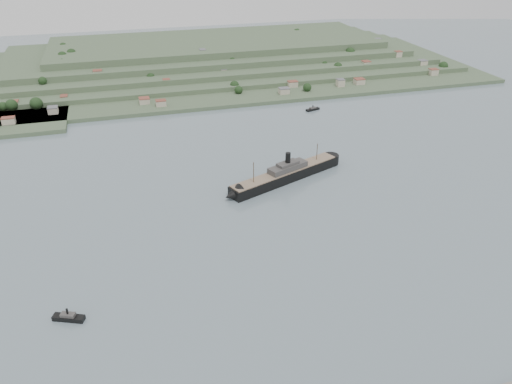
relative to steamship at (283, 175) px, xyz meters
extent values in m
plane|color=slate|center=(-37.09, -57.80, -4.89)|extent=(1400.00, 1400.00, 0.00)
cube|color=#3A5136|center=(-37.09, 302.20, -2.89)|extent=(760.00, 260.00, 4.00)
cube|color=#3A5136|center=(-17.09, 327.20, 1.61)|extent=(680.00, 220.00, 5.00)
cube|color=#3A5136|center=(-2.09, 342.20, 7.11)|extent=(600.00, 200.00, 6.00)
cube|color=#3A5136|center=(12.91, 357.20, 13.61)|extent=(520.00, 180.00, 7.00)
cube|color=#3A5136|center=(27.91, 372.20, 21.11)|extent=(440.00, 160.00, 8.00)
cube|color=black|center=(2.39, 0.97, -1.11)|extent=(95.12, 48.52, 7.57)
cone|color=black|center=(-42.74, -17.28, -1.11)|extent=(16.90, 16.90, 12.98)
cylinder|color=black|center=(47.52, 19.21, -1.11)|extent=(12.98, 12.98, 7.57)
cube|color=#7E6954|center=(2.39, 0.97, 3.00)|extent=(92.71, 46.71, 0.65)
cube|color=#403D3C|center=(4.40, 1.78, 5.38)|extent=(33.73, 21.19, 4.33)
cube|color=#403D3C|center=(4.40, 1.78, 8.30)|extent=(18.88, 13.51, 2.70)
cylinder|color=black|center=(4.40, 1.78, 12.41)|extent=(3.89, 3.89, 9.74)
cylinder|color=#473521|center=(-25.69, -10.38, 10.25)|extent=(0.54, 0.54, 17.31)
cylinder|color=#473521|center=(32.48, 13.13, 9.17)|extent=(0.54, 0.54, 15.14)
cube|color=black|center=(-149.44, -112.50, -3.63)|extent=(16.14, 10.03, 2.52)
cube|color=#403D3C|center=(-149.44, -112.50, -1.74)|extent=(7.84, 5.87, 1.89)
cylinder|color=black|center=(-149.44, -112.50, 0.36)|extent=(1.05, 1.05, 3.68)
cube|color=black|center=(81.57, 143.62, -3.87)|extent=(15.98, 8.61, 2.05)
cube|color=#403D3C|center=(81.57, 143.62, -2.33)|extent=(7.63, 5.30, 1.54)
cylinder|color=black|center=(81.57, 143.62, -0.61)|extent=(0.86, 0.86, 3.00)
camera|label=1|loc=(-111.65, -316.92, 168.87)|focal=35.00mm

